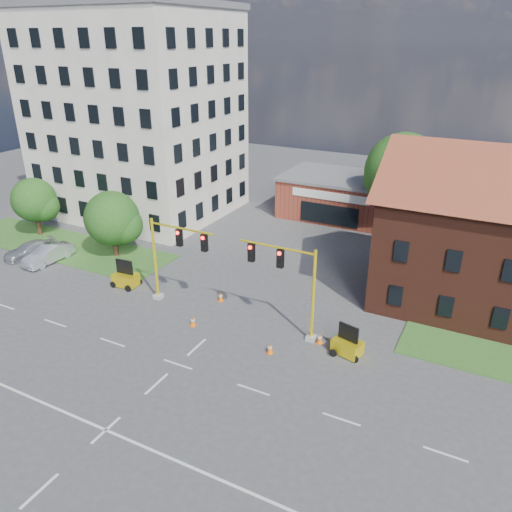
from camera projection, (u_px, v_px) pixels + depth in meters
name	position (u px, v px, depth m)	size (l,w,h in m)	color
ground	(178.00, 364.00, 29.24)	(120.00, 120.00, 0.00)	#414143
grass_verge_nw	(62.00, 245.00, 45.74)	(22.00, 6.00, 0.08)	#2D5620
lane_markings	(145.00, 394.00, 26.80)	(60.00, 36.00, 0.01)	silver
office_block	(136.00, 114.00, 51.26)	(18.40, 15.40, 20.60)	beige
brick_shop	(342.00, 196.00, 52.74)	(12.40, 8.40, 4.30)	maroon
tree_large	(407.00, 174.00, 45.96)	(7.40, 7.05, 9.76)	#341F13
tree_nw_front	(115.00, 220.00, 42.25)	(4.87, 4.64, 5.83)	#341F13
tree_nw_rear	(36.00, 201.00, 46.84)	(4.32, 4.11, 5.61)	#341F13
signal_mast_west	(173.00, 253.00, 34.36)	(5.30, 0.60, 6.20)	gray
signal_mast_east	(289.00, 279.00, 30.71)	(5.30, 0.60, 6.20)	gray
trailer_west	(126.00, 278.00, 38.14)	(1.93, 1.37, 2.10)	yellow
trailer_east	(347.00, 346.00, 29.95)	(1.94, 1.54, 1.94)	yellow
cone_a	(193.00, 321.00, 33.01)	(0.40, 0.40, 0.70)	#DF5E0B
cone_b	(221.00, 297.00, 36.13)	(0.40, 0.40, 0.70)	#DF5E0B
cone_c	(270.00, 348.00, 30.15)	(0.40, 0.40, 0.70)	#DF5E0B
cone_d	(320.00, 338.00, 31.13)	(0.40, 0.40, 0.70)	#DF5E0B
pickup_white	(423.00, 290.00, 36.11)	(2.54, 5.50, 1.53)	silver
sedan_silver_front	(48.00, 254.00, 42.16)	(1.57, 4.50, 1.48)	#B4B6BC
sedan_silver_rear	(30.00, 250.00, 43.31)	(1.78, 4.37, 1.27)	#B4B6BC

